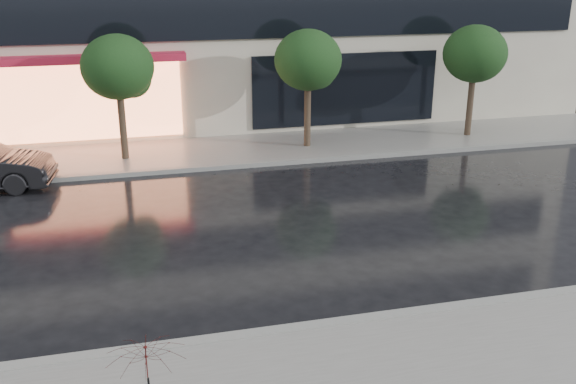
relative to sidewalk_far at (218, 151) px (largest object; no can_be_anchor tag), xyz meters
name	(u,v)px	position (x,y,z in m)	size (l,w,h in m)	color
ground	(297,303)	(0.00, -10.25, -0.06)	(120.00, 120.00, 0.00)	black
sidewalk_far	(218,151)	(0.00, 0.00, 0.00)	(60.00, 3.50, 0.12)	slate
curb_near	(312,328)	(0.00, -11.25, 0.01)	(60.00, 0.25, 0.14)	gray
curb_far	(226,166)	(0.00, -1.75, 0.01)	(60.00, 0.25, 0.14)	gray
tree_mid_west	(120,69)	(-2.94, -0.22, 2.86)	(2.20, 2.20, 3.99)	#33261C
tree_mid_east	(310,62)	(3.06, -0.22, 2.86)	(2.20, 2.20, 3.99)	#33261C
tree_far_east	(476,56)	(9.06, -0.22, 2.86)	(2.20, 2.20, 3.99)	#33261C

